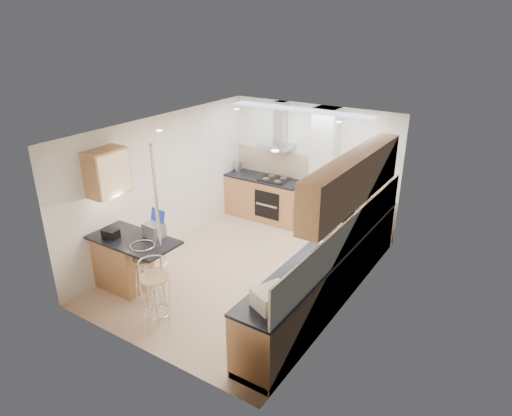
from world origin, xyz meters
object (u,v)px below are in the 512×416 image
Objects in this scene: microwave at (347,225)px; bar_stool_end at (156,294)px; laptop at (154,230)px; bread_bin at (272,298)px; bar_stool_near at (146,273)px.

microwave is 0.46× the size of bar_stool_end.
microwave is 2.99m from laptop.
microwave reaches higher than bar_stool_end.
microwave is 2.30m from bread_bin.
laptop reaches higher than bar_stool_near.
bread_bin is at bearing -30.32° from bar_stool_near.
laptop is 2.50m from bread_bin.
microwave is 1.15× the size of bread_bin.
bar_stool_end is (0.59, -0.38, 0.04)m from bar_stool_near.
bar_stool_near is 0.71m from bar_stool_end.
bar_stool_end reaches higher than bar_stool_near.
laptop is at bearing 63.56° from bar_stool_end.
laptop is 0.73× the size of bread_bin.
bar_stool_near is (0.08, -0.33, -0.56)m from laptop.
microwave is 3.06m from bar_stool_end.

